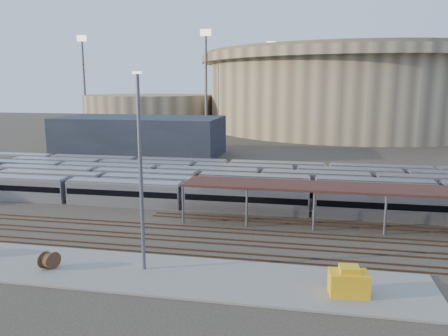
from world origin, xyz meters
TOP-DOWN VIEW (x-y plane):
  - ground at (0.00, 0.00)m, footprint 420.00×420.00m
  - apron at (-5.00, -15.00)m, footprint 50.00×9.00m
  - subway_trains at (1.88, 18.50)m, footprint 127.97×23.90m
  - inspection_shed at (22.00, 4.00)m, footprint 60.30×6.00m
  - empty_tracks at (0.00, -5.00)m, footprint 170.00×9.62m
  - stadium at (25.00, 140.00)m, footprint 124.00×124.00m
  - secondary_arena at (-60.00, 130.00)m, footprint 56.00×56.00m
  - service_building at (-35.00, 55.00)m, footprint 42.00×20.00m
  - floodlight_0 at (-30.00, 110.00)m, footprint 4.00×1.00m
  - floodlight_1 at (-85.00, 120.00)m, footprint 4.00×1.00m
  - floodlight_3 at (-10.00, 160.00)m, footprint 4.00×1.00m
  - cable_reel_west at (-16.84, -16.00)m, footprint 1.53×1.96m
  - yard_light_pole at (-7.56, -14.30)m, footprint 0.82×0.36m
  - yellow_equipment at (11.92, -16.14)m, footprint 3.52×2.40m

SIDE VIEW (x-z plane):
  - ground at x=0.00m, z-range 0.00..0.00m
  - empty_tracks at x=0.00m, z-range 0.00..0.18m
  - apron at x=-5.00m, z-range 0.00..0.20m
  - cable_reel_west at x=-16.84m, z-range 0.20..1.93m
  - yellow_equipment at x=11.92m, z-range 0.20..2.28m
  - subway_trains at x=1.88m, z-range 0.00..3.60m
  - inspection_shed at x=22.00m, z-range 2.33..7.63m
  - service_building at x=-35.00m, z-range 0.00..10.00m
  - secondary_arena at x=-60.00m, z-range 0.00..14.00m
  - yard_light_pole at x=-7.56m, z-range 0.28..19.49m
  - stadium at x=25.00m, z-range 0.22..32.72m
  - floodlight_0 at x=-30.00m, z-range 1.45..39.85m
  - floodlight_1 at x=-85.00m, z-range 1.45..39.85m
  - floodlight_3 at x=-10.00m, z-range 1.45..39.85m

